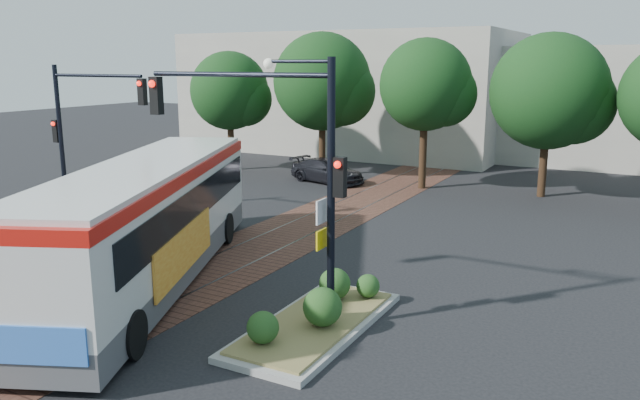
{
  "coord_description": "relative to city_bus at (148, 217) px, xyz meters",
  "views": [
    {
      "loc": [
        11.34,
        -12.93,
        6.11
      ],
      "look_at": [
        1.74,
        4.93,
        1.6
      ],
      "focal_mm": 35.0,
      "sensor_mm": 36.0,
      "label": 1
    }
  ],
  "objects": [
    {
      "name": "warehouses",
      "position": [
        0.29,
        29.16,
        1.92
      ],
      "size": [
        40.0,
        13.0,
        8.0
      ],
      "color": "#ADA899",
      "rests_on": "ground"
    },
    {
      "name": "tree_row",
      "position": [
        2.03,
        16.84,
        2.96
      ],
      "size": [
        26.4,
        5.6,
        7.67
      ],
      "color": "#382314",
      "rests_on": "ground"
    },
    {
      "name": "signal_pole_left",
      "position": [
        -7.55,
        4.41,
        1.97
      ],
      "size": [
        4.99,
        0.34,
        6.0
      ],
      "color": "black",
      "rests_on": "ground"
    },
    {
      "name": "signal_pole_main",
      "position": [
        4.68,
        -0.39,
        2.27
      ],
      "size": [
        5.49,
        0.46,
        6.0
      ],
      "color": "black",
      "rests_on": "ground"
    },
    {
      "name": "trackbed",
      "position": [
        0.82,
        4.42,
        -1.89
      ],
      "size": [
        3.6,
        40.0,
        0.02
      ],
      "color": "brown",
      "rests_on": "ground"
    },
    {
      "name": "traffic_island",
      "position": [
        5.64,
        -0.48,
        -1.56
      ],
      "size": [
        2.2,
        5.2,
        1.13
      ],
      "color": "gray",
      "rests_on": "ground"
    },
    {
      "name": "parked_car",
      "position": [
        -2.52,
        15.59,
        -1.29
      ],
      "size": [
        4.45,
        2.62,
        1.21
      ],
      "primitive_type": "imported",
      "rotation": [
        0.0,
        0.0,
        1.33
      ],
      "color": "black",
      "rests_on": "ground"
    },
    {
      "name": "ground",
      "position": [
        0.82,
        0.42,
        -1.89
      ],
      "size": [
        120.0,
        120.0,
        0.0
      ],
      "primitive_type": "plane",
      "color": "black",
      "rests_on": "ground"
    },
    {
      "name": "city_bus",
      "position": [
        0.0,
        0.0,
        0.0
      ],
      "size": [
        7.5,
        12.68,
        3.39
      ],
      "rotation": [
        0.0,
        0.0,
        0.41
      ],
      "color": "#4E4E51",
      "rests_on": "ground"
    },
    {
      "name": "officer",
      "position": [
        -5.29,
        5.56,
        -0.95
      ],
      "size": [
        0.81,
        0.68,
        1.88
      ],
      "primitive_type": "imported",
      "rotation": [
        0.0,
        0.0,
        3.54
      ],
      "color": "black",
      "rests_on": "ground"
    }
  ]
}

